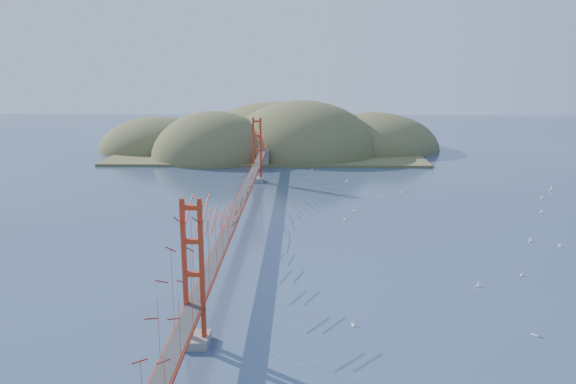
{
  "coord_description": "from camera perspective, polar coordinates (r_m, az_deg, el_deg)",
  "views": [
    {
      "loc": [
        8.2,
        -69.59,
        21.52
      ],
      "look_at": [
        6.34,
        0.0,
        5.17
      ],
      "focal_mm": 35.0,
      "sensor_mm": 36.0,
      "label": 1
    }
  ],
  "objects": [
    {
      "name": "sailboat_10",
      "position": [
        48.25,
        6.63,
        -13.18
      ],
      "size": [
        0.49,
        0.53,
        0.6
      ],
      "color": "white",
      "rests_on": "ground"
    },
    {
      "name": "sailboat_6",
      "position": [
        50.39,
        23.76,
        -13.09
      ],
      "size": [
        0.57,
        0.57,
        0.6
      ],
      "color": "white",
      "rests_on": "ground"
    },
    {
      "name": "sailboat_12",
      "position": [
        113.63,
        2.47,
        2.36
      ],
      "size": [
        0.53,
        0.46,
        0.61
      ],
      "color": "white",
      "rests_on": "ground"
    },
    {
      "name": "sailboat_16",
      "position": [
        82.71,
        6.76,
        -1.85
      ],
      "size": [
        0.62,
        0.62,
        0.66
      ],
      "color": "white",
      "rests_on": "ground"
    },
    {
      "name": "sailboat_extra_1",
      "position": [
        105.32,
        25.17,
        0.24
      ],
      "size": [
        0.62,
        0.54,
        0.71
      ],
      "color": "white",
      "rests_on": "ground"
    },
    {
      "name": "sailboat_17",
      "position": [
        98.16,
        24.4,
        -0.56
      ],
      "size": [
        0.52,
        0.49,
        0.59
      ],
      "color": "white",
      "rests_on": "ground"
    },
    {
      "name": "sailboat_5",
      "position": [
        74.45,
        25.9,
        -4.85
      ],
      "size": [
        0.48,
        0.51,
        0.57
      ],
      "color": "white",
      "rests_on": "ground"
    },
    {
      "name": "sailboat_2",
      "position": [
        58.54,
        18.74,
        -8.95
      ],
      "size": [
        0.49,
        0.39,
        0.57
      ],
      "color": "white",
      "rests_on": "ground"
    },
    {
      "name": "sailboat_15",
      "position": [
        95.47,
        11.52,
        0.02
      ],
      "size": [
        0.53,
        0.63,
        0.73
      ],
      "color": "white",
      "rests_on": "ground"
    },
    {
      "name": "sailboat_14",
      "position": [
        62.8,
        22.61,
        -7.75
      ],
      "size": [
        0.6,
        0.6,
        0.65
      ],
      "color": "white",
      "rests_on": "ground"
    },
    {
      "name": "sailboat_3",
      "position": [
        102.77,
        6.02,
        1.14
      ],
      "size": [
        0.55,
        0.46,
        0.63
      ],
      "color": "white",
      "rests_on": "ground"
    },
    {
      "name": "sailboat_4",
      "position": [
        74.61,
        23.38,
        -4.56
      ],
      "size": [
        0.59,
        0.59,
        0.62
      ],
      "color": "white",
      "rests_on": "ground"
    },
    {
      "name": "sailboat_7",
      "position": [
        92.11,
        9.56,
        -0.39
      ],
      "size": [
        0.54,
        0.46,
        0.62
      ],
      "color": "white",
      "rests_on": "ground"
    },
    {
      "name": "bridge",
      "position": [
        71.73,
        -5.07,
        1.49
      ],
      "size": [
        2.2,
        94.4,
        12.0
      ],
      "color": "gray",
      "rests_on": "ground"
    },
    {
      "name": "ground",
      "position": [
        73.3,
        -4.98,
        -3.91
      ],
      "size": [
        320.0,
        320.0,
        0.0
      ],
      "primitive_type": "plane",
      "color": "navy",
      "rests_on": "ground"
    },
    {
      "name": "sailboat_1",
      "position": [
        78.24,
        5.78,
        -2.71
      ],
      "size": [
        0.48,
        0.5,
        0.57
      ],
      "color": "white",
      "rests_on": "ground"
    },
    {
      "name": "far_headlands",
      "position": [
        139.9,
        -0.95,
        4.37
      ],
      "size": [
        84.0,
        58.0,
        25.0
      ],
      "color": "brown",
      "rests_on": "ground"
    },
    {
      "name": "sailboat_8",
      "position": [
        89.11,
        24.36,
        -1.86
      ],
      "size": [
        0.57,
        0.5,
        0.65
      ],
      "color": "white",
      "rests_on": "ground"
    }
  ]
}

